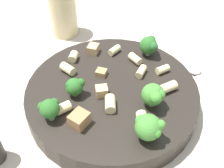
{
  "coord_description": "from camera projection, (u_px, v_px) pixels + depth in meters",
  "views": [
    {
      "loc": [
        -0.09,
        -0.33,
        0.37
      ],
      "look_at": [
        0.0,
        0.0,
        0.05
      ],
      "focal_mm": 45.0,
      "sensor_mm": 36.0,
      "label": 1
    }
  ],
  "objects": [
    {
      "name": "rigatoni_8",
      "position": [
        142.0,
        120.0,
        0.42
      ],
      "size": [
        0.02,
        0.03,
        0.02
      ],
      "primitive_type": "cylinder",
      "rotation": [
        1.57,
        0.0,
        2.91
      ],
      "color": "beige",
      "rests_on": "pasta_bowl"
    },
    {
      "name": "broccoli_floret_2",
      "position": [
        75.0,
        87.0,
        0.45
      ],
      "size": [
        0.03,
        0.03,
        0.03
      ],
      "color": "#84AD60",
      "rests_on": "pasta_bowl"
    },
    {
      "name": "broccoli_floret_3",
      "position": [
        148.0,
        127.0,
        0.39
      ],
      "size": [
        0.04,
        0.04,
        0.04
      ],
      "color": "#93B766",
      "rests_on": "pasta_bowl"
    },
    {
      "name": "ground_plane",
      "position": [
        112.0,
        104.0,
        0.5
      ],
      "size": [
        2.0,
        2.0,
        0.0
      ],
      "primitive_type": "plane",
      "color": "#BCB29E"
    },
    {
      "name": "broccoli_floret_4",
      "position": [
        149.0,
        45.0,
        0.53
      ],
      "size": [
        0.03,
        0.04,
        0.04
      ],
      "color": "#9EC175",
      "rests_on": "pasta_bowl"
    },
    {
      "name": "rigatoni_0",
      "position": [
        68.0,
        69.0,
        0.5
      ],
      "size": [
        0.03,
        0.03,
        0.02
      ],
      "primitive_type": "cylinder",
      "rotation": [
        1.57,
        0.0,
        0.59
      ],
      "color": "beige",
      "rests_on": "pasta_bowl"
    },
    {
      "name": "broccoli_floret_1",
      "position": [
        154.0,
        95.0,
        0.43
      ],
      "size": [
        0.04,
        0.04,
        0.04
      ],
      "color": "#93B766",
      "rests_on": "pasta_bowl"
    },
    {
      "name": "rigatoni_4",
      "position": [
        163.0,
        69.0,
        0.5
      ],
      "size": [
        0.03,
        0.02,
        0.01
      ],
      "primitive_type": "cylinder",
      "rotation": [
        1.57,
        0.0,
        1.82
      ],
      "color": "beige",
      "rests_on": "pasta_bowl"
    },
    {
      "name": "rigatoni_1",
      "position": [
        168.0,
        87.0,
        0.47
      ],
      "size": [
        0.03,
        0.02,
        0.02
      ],
      "primitive_type": "cylinder",
      "rotation": [
        1.57,
        0.0,
        1.8
      ],
      "color": "beige",
      "rests_on": "pasta_bowl"
    },
    {
      "name": "rigatoni_2",
      "position": [
        73.0,
        57.0,
        0.53
      ],
      "size": [
        0.02,
        0.02,
        0.02
      ],
      "primitive_type": "cylinder",
      "rotation": [
        1.57,
        0.0,
        2.72
      ],
      "color": "beige",
      "rests_on": "pasta_bowl"
    },
    {
      "name": "broccoli_floret_0",
      "position": [
        49.0,
        108.0,
        0.41
      ],
      "size": [
        0.03,
        0.03,
        0.04
      ],
      "color": "#84AD60",
      "rests_on": "pasta_bowl"
    },
    {
      "name": "rigatoni_9",
      "position": [
        63.0,
        108.0,
        0.43
      ],
      "size": [
        0.03,
        0.02,
        0.02
      ],
      "primitive_type": "cylinder",
      "rotation": [
        1.57,
        0.0,
        1.9
      ],
      "color": "beige",
      "rests_on": "pasta_bowl"
    },
    {
      "name": "rigatoni_6",
      "position": [
        141.0,
        72.0,
        0.5
      ],
      "size": [
        0.03,
        0.03,
        0.01
      ],
      "primitive_type": "cylinder",
      "rotation": [
        1.57,
        0.0,
        2.46
      ],
      "color": "beige",
      "rests_on": "pasta_bowl"
    },
    {
      "name": "rigatoni_7",
      "position": [
        135.0,
        59.0,
        0.52
      ],
      "size": [
        0.02,
        0.03,
        0.01
      ],
      "primitive_type": "cylinder",
      "rotation": [
        1.57,
        0.0,
        0.39
      ],
      "color": "beige",
      "rests_on": "pasta_bowl"
    },
    {
      "name": "chicken_chunk_3",
      "position": [
        101.0,
        72.0,
        0.5
      ],
      "size": [
        0.02,
        0.02,
        0.01
      ],
      "primitive_type": "cube",
      "rotation": [
        0.0,
        0.0,
        2.55
      ],
      "color": "tan",
      "rests_on": "pasta_bowl"
    },
    {
      "name": "chicken_chunk_1",
      "position": [
        102.0,
        91.0,
        0.46
      ],
      "size": [
        0.02,
        0.02,
        0.02
      ],
      "primitive_type": "cube",
      "rotation": [
        0.0,
        0.0,
        3.06
      ],
      "color": "tan",
      "rests_on": "pasta_bowl"
    },
    {
      "name": "rigatoni_5",
      "position": [
        110.0,
        104.0,
        0.44
      ],
      "size": [
        0.02,
        0.03,
        0.02
      ],
      "primitive_type": "cylinder",
      "rotation": [
        1.57,
        0.0,
        2.92
      ],
      "color": "beige",
      "rests_on": "pasta_bowl"
    },
    {
      "name": "chicken_chunk_0",
      "position": [
        93.0,
        49.0,
        0.54
      ],
      "size": [
        0.03,
        0.03,
        0.02
      ],
      "primitive_type": "cube",
      "rotation": [
        0.0,
        0.0,
        1.03
      ],
      "color": "tan",
      "rests_on": "pasta_bowl"
    },
    {
      "name": "pasta_bowl",
      "position": [
        112.0,
        95.0,
        0.49
      ],
      "size": [
        0.29,
        0.29,
        0.04
      ],
      "color": "#28231E",
      "rests_on": "ground_plane"
    },
    {
      "name": "drinking_glass",
      "position": [
        64.0,
        15.0,
        0.64
      ],
      "size": [
        0.06,
        0.06,
        0.11
      ],
      "color": "beige",
      "rests_on": "ground_plane"
    },
    {
      "name": "chicken_chunk_2",
      "position": [
        79.0,
        119.0,
        0.41
      ],
      "size": [
        0.04,
        0.04,
        0.02
      ],
      "primitive_type": "cube",
      "rotation": [
        0.0,
        0.0,
        0.71
      ],
      "color": "#A87A4C",
      "rests_on": "pasta_bowl"
    },
    {
      "name": "spoon",
      "position": [
        197.0,
        73.0,
        0.56
      ],
      "size": [
        0.04,
        0.18,
        0.01
      ],
      "color": "silver",
      "rests_on": "ground_plane"
    },
    {
      "name": "rigatoni_3",
      "position": [
        114.0,
        50.0,
        0.54
      ],
      "size": [
        0.03,
        0.03,
        0.01
      ],
      "primitive_type": "cylinder",
      "rotation": [
        1.57,
        0.0,
        2.18
      ],
      "color": "beige",
      "rests_on": "pasta_bowl"
    }
  ]
}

